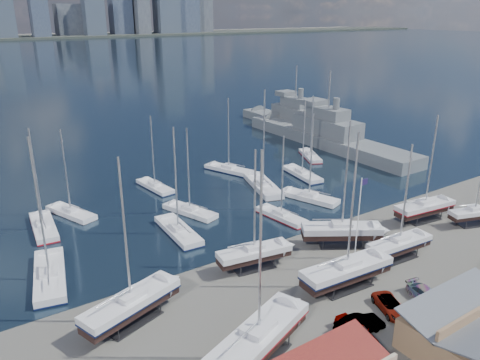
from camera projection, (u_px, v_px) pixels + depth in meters
ground at (343, 270)px, 55.15m from camera, size 1400.00×1400.00×0.00m
shed_grey at (475, 326)px, 41.90m from camera, size 12.60×8.40×4.17m
sailboat_cradle_0 at (131, 303)px, 45.23m from camera, size 10.93×6.11×16.96m
sailboat_cradle_1 at (259, 338)px, 40.29m from camera, size 12.40×7.36×19.12m
sailboat_cradle_2 at (254, 253)px, 54.92m from camera, size 9.20×3.82×14.68m
sailboat_cradle_3 at (347, 270)px, 50.98m from camera, size 11.16×3.83×17.61m
sailboat_cradle_4 at (342, 231)px, 60.34m from camera, size 10.13×7.85×16.58m
sailboat_cradle_5 at (399, 244)px, 57.09m from camera, size 9.11×3.09×14.61m
sailboat_cradle_6 at (425, 207)px, 67.70m from camera, size 9.90×3.85×15.61m
sailboat_cradle_7 at (474, 213)px, 66.18m from camera, size 7.74×4.28×12.46m
sailboat_moored_0 at (50, 277)px, 53.04m from camera, size 5.69×12.18×17.57m
sailboat_moored_1 at (44, 228)px, 65.22m from camera, size 3.79×10.39×15.20m
sailboat_moored_2 at (71, 213)px, 69.86m from camera, size 5.61×9.45×13.79m
sailboat_moored_3 at (178, 232)px, 63.97m from camera, size 3.52×10.67×15.73m
sailboat_moored_4 at (190, 212)px, 70.43m from camera, size 5.42×9.51×13.86m
sailboat_moored_5 at (155, 187)px, 80.35m from camera, size 3.53×9.17×13.36m
sailboat_moored_6 at (281, 217)px, 68.85m from camera, size 3.57×9.01×13.11m
sailboat_moored_7 at (263, 187)px, 80.42m from camera, size 6.56×12.25×17.81m
sailboat_moored_8 at (229, 170)px, 88.94m from camera, size 6.18×10.20×14.76m
sailboat_moored_9 at (309, 198)px, 75.61m from camera, size 5.80×10.18×14.83m
sailboat_moored_10 at (302, 175)px, 86.40m from camera, size 4.16×10.28×14.93m
sailboat_moored_11 at (310, 157)px, 97.44m from camera, size 6.15×9.27×13.53m
naval_ship_east at (326, 138)px, 106.55m from camera, size 7.80×48.13×18.33m
naval_ship_west at (294, 122)px, 121.69m from camera, size 6.33×38.99×17.51m
car_a at (356, 331)px, 43.42m from camera, size 2.43×4.95×1.62m
car_b at (360, 324)px, 44.28m from camera, size 5.16×2.56×1.62m
car_c at (391, 306)px, 47.34m from camera, size 3.79×5.27×1.33m
car_d at (427, 295)px, 49.00m from camera, size 2.81×5.14×1.41m
flagpole at (359, 219)px, 52.96m from camera, size 1.02×0.12×11.57m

